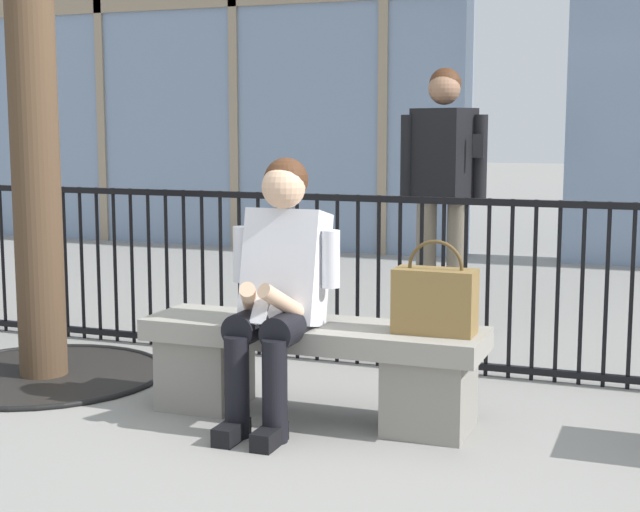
# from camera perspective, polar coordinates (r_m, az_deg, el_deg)

# --- Properties ---
(ground_plane) EXTENTS (60.00, 60.00, 0.00)m
(ground_plane) POSITION_cam_1_polar(r_m,az_deg,el_deg) (4.50, -0.46, -9.67)
(ground_plane) COLOR gray
(stone_bench) EXTENTS (1.60, 0.44, 0.45)m
(stone_bench) POSITION_cam_1_polar(r_m,az_deg,el_deg) (4.43, -0.46, -6.32)
(stone_bench) COLOR gray
(stone_bench) RESTS_ON ground
(seated_person_with_phone) EXTENTS (0.52, 0.66, 1.21)m
(seated_person_with_phone) POSITION_cam_1_polar(r_m,az_deg,el_deg) (4.27, -2.54, -1.64)
(seated_person_with_phone) COLOR black
(seated_person_with_phone) RESTS_ON ground
(handbag_on_bench) EXTENTS (0.36, 0.17, 0.41)m
(handbag_on_bench) POSITION_cam_1_polar(r_m,az_deg,el_deg) (4.17, 6.93, -2.61)
(handbag_on_bench) COLOR olive
(handbag_on_bench) RESTS_ON stone_bench
(bystander_at_railing) EXTENTS (0.55, 0.37, 1.71)m
(bystander_at_railing) POSITION_cam_1_polar(r_m,az_deg,el_deg) (6.03, 7.40, 4.45)
(bystander_at_railing) COLOR #6B6051
(bystander_at_railing) RESTS_ON ground
(plaza_railing) EXTENTS (7.41, 0.04, 0.97)m
(plaza_railing) POSITION_cam_1_polar(r_m,az_deg,el_deg) (5.33, 3.53, -1.47)
(plaza_railing) COLOR black
(plaza_railing) RESTS_ON ground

